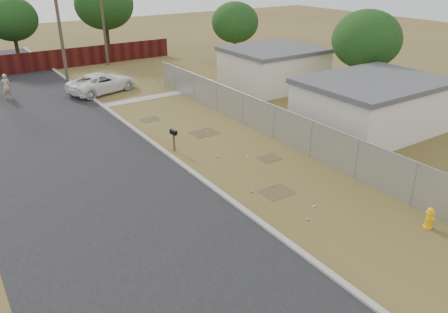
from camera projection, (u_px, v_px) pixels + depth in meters
ground at (229, 151)px, 23.63m from camera, size 120.00×120.00×0.00m
street at (61, 131)px, 26.31m from camera, size 15.10×60.00×0.12m
chainlink_fence at (263, 121)px, 25.66m from camera, size 0.10×27.06×2.02m
privacy_fence at (17, 64)px, 39.17m from camera, size 30.00×0.12×1.80m
utility_poles at (49, 24)px, 35.51m from camera, size 12.60×8.24×9.00m
houses at (319, 84)px, 30.27m from camera, size 9.30×17.24×3.10m
horizon_trees at (92, 17)px, 40.00m from camera, size 33.32×31.94×7.78m
fire_hydrant at (429, 218)px, 16.70m from camera, size 0.46×0.46×0.91m
mailbox at (174, 134)px, 23.27m from camera, size 0.26×0.53×1.22m
pickup_truck at (102, 83)px, 33.79m from camera, size 5.94×4.00×1.51m
pedestrian at (6, 86)px, 32.18m from camera, size 0.70×0.48×1.85m
scattered_litter at (255, 174)px, 20.96m from camera, size 2.40×10.55×0.07m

